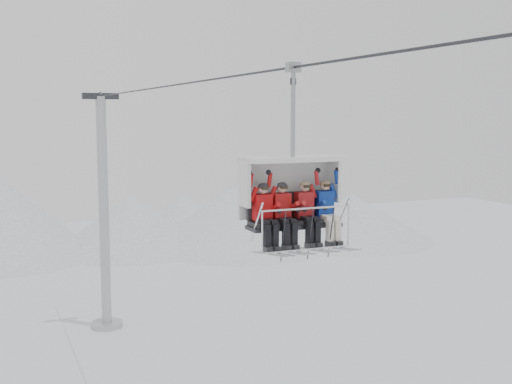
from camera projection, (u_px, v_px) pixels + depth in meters
name	position (u px, v px, depth m)	size (l,w,h in m)	color
ridgeline	(45.00, 226.00, 54.61)	(72.00, 21.00, 7.00)	silver
lift_tower_right	(104.00, 229.00, 36.59)	(2.00, 1.80, 13.48)	#A7AAAF
haul_cable	(256.00, 73.00, 15.61)	(0.06, 0.06, 50.00)	#2B2B30
chairlift_carrier	(290.00, 189.00, 14.18)	(2.25, 1.17, 3.98)	black
skier_far_left	(265.00, 214.00, 13.67)	(0.39, 1.69, 1.55)	red
skier_center_left	(284.00, 213.00, 13.84)	(0.39, 1.69, 1.55)	#AD1314
skier_center_right	(306.00, 211.00, 14.06)	(0.39, 1.69, 1.55)	#AF1A1D
skier_far_right	(327.00, 210.00, 14.26)	(0.39, 1.69, 1.55)	#113295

